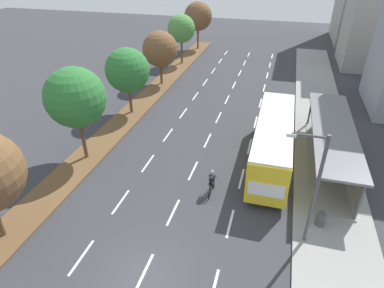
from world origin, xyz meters
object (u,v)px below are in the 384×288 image
at_px(cyclist, 212,183).
at_px(trash_bin, 321,219).
at_px(bus, 273,138).
at_px(median_tree_farthest, 198,16).
at_px(median_tree_third, 127,70).
at_px(median_tree_fourth, 160,49).
at_px(streetlight, 313,184).
at_px(median_tree_fifth, 181,29).
at_px(median_tree_second, 75,98).
at_px(bus_shelter, 335,142).

relative_size(cyclist, trash_bin, 2.14).
relative_size(bus, median_tree_farthest, 1.62).
distance_m(median_tree_third, median_tree_farthest, 24.93).
xyz_separation_m(median_tree_farthest, trash_bin, (16.73, -36.06, -4.38)).
bearing_deg(median_tree_fourth, streetlight, -52.98).
distance_m(median_tree_fifth, streetlight, 33.18).
xyz_separation_m(cyclist, streetlight, (5.60, -2.72, 3.10)).
xyz_separation_m(bus, median_tree_second, (-13.53, -3.19, 2.88)).
bearing_deg(median_tree_farthest, trash_bin, -65.11).
xyz_separation_m(median_tree_fourth, streetlight, (15.73, -20.86, -0.22)).
bearing_deg(cyclist, median_tree_second, 171.44).
height_order(median_tree_farthest, streetlight, median_tree_farthest).
bearing_deg(median_tree_second, median_tree_fifth, 90.23).
relative_size(median_tree_fourth, streetlight, 0.92).
distance_m(bus_shelter, trash_bin, 7.16).
distance_m(bus, trash_bin, 6.98).
distance_m(bus_shelter, streetlight, 8.87).
relative_size(median_tree_fifth, streetlight, 0.99).
height_order(cyclist, trash_bin, cyclist).
distance_m(cyclist, median_tree_fourth, 21.03).
distance_m(cyclist, median_tree_third, 14.57).
relative_size(cyclist, streetlight, 0.28).
relative_size(cyclist, median_tree_fourth, 0.30).
distance_m(streetlight, trash_bin, 3.75).
bearing_deg(bus, trash_bin, -62.00).
height_order(median_tree_third, streetlight, streetlight).
bearing_deg(median_tree_fourth, cyclist, -60.83).
xyz_separation_m(cyclist, median_tree_fourth, (-10.12, 18.13, 3.32)).
bearing_deg(cyclist, bus, 53.91).
bearing_deg(median_tree_fourth, median_tree_fifth, 90.49).
distance_m(bus_shelter, median_tree_second, 18.54).
bearing_deg(median_tree_fifth, median_tree_third, -89.94).
distance_m(bus_shelter, median_tree_fourth, 21.89).
relative_size(bus_shelter, cyclist, 7.07).
distance_m(median_tree_second, median_tree_fourth, 16.64).
distance_m(median_tree_second, trash_bin, 17.52).
bearing_deg(median_tree_fourth, bus, -44.71).
distance_m(bus, median_tree_third, 14.71).
bearing_deg(median_tree_fifth, trash_bin, -58.76).
relative_size(bus_shelter, median_tree_second, 1.85).
relative_size(bus_shelter, median_tree_fifth, 2.00).
distance_m(cyclist, median_tree_farthest, 36.42).
bearing_deg(cyclist, trash_bin, -11.13).
bearing_deg(trash_bin, streetlight, -126.05).
bearing_deg(bus_shelter, median_tree_third, 166.87).
bearing_deg(median_tree_second, trash_bin, -9.58).
bearing_deg(streetlight, median_tree_fifth, 118.44).
height_order(median_tree_second, median_tree_farthest, median_tree_farthest).
bearing_deg(trash_bin, median_tree_farthest, 114.89).
bearing_deg(bus, median_tree_fourth, 135.29).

